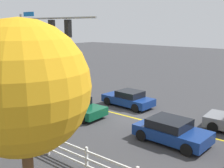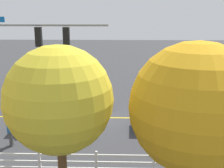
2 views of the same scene
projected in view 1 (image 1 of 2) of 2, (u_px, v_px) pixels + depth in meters
ground_plane at (128, 116)px, 19.08m from camera, size 120.00×120.00×0.00m
lane_center_stripe at (181, 130)px, 16.60m from camera, size 28.00×0.16×0.01m
signal_assembly at (41, 45)px, 17.49m from camera, size 6.85×0.37×7.00m
car_1 at (171, 131)px, 14.77m from camera, size 4.02×2.18×1.28m
car_2 at (128, 99)px, 21.31m from camera, size 4.14×2.03×1.25m
car_3 at (75, 107)px, 19.22m from camera, size 4.33×2.12×1.27m
pedestrian at (33, 106)px, 18.39m from camera, size 0.33×0.44×1.69m
white_rail_fence at (87, 159)px, 11.75m from camera, size 26.10×0.10×1.15m
tree_1 at (23, 88)px, 8.04m from camera, size 4.03×4.03×6.41m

